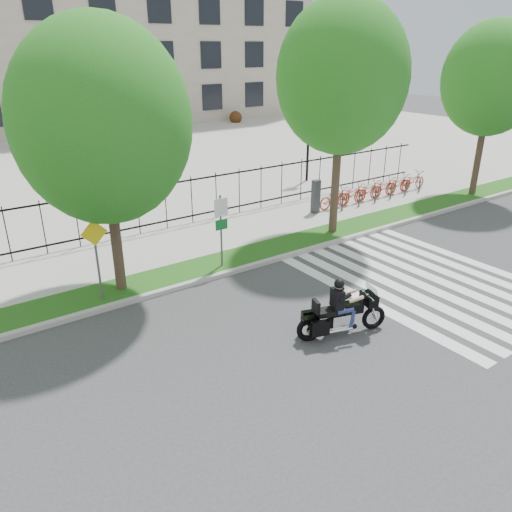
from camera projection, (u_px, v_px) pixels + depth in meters
ground at (314, 324)px, 13.89m from camera, size 120.00×120.00×0.00m
curb at (234, 271)px, 16.94m from camera, size 60.00×0.20×0.15m
grass_verge at (221, 263)px, 17.58m from camera, size 60.00×1.50×0.15m
sidewalk at (187, 242)px, 19.46m from camera, size 60.00×3.50×0.15m
plaza at (61, 163)px, 32.67m from camera, size 80.00×34.00×0.10m
crosswalk_stripes at (424, 280)px, 16.45m from camera, size 5.70×8.00×0.01m
iron_fence at (166, 205)px, 20.36m from camera, size 30.00×0.06×2.00m
lamp_post_right at (309, 124)px, 26.98m from camera, size 1.06×0.70×4.25m
street_tree_1 at (102, 123)px, 13.65m from camera, size 4.93×4.93×7.89m
street_tree_2 at (342, 77)px, 18.08m from camera, size 4.86×4.86×8.74m
street_tree_3 at (492, 79)px, 23.41m from camera, size 4.61×4.61×8.21m
bike_share_station at (375, 189)px, 24.50m from camera, size 7.80×0.86×1.50m
sign_pole_regulatory at (221, 222)px, 16.56m from camera, size 0.50×0.09×2.50m
sign_pole_warning at (96, 249)px, 14.33m from camera, size 0.78×0.09×2.49m
motorcycle_rider at (342, 312)px, 13.12m from camera, size 2.52×1.19×2.00m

